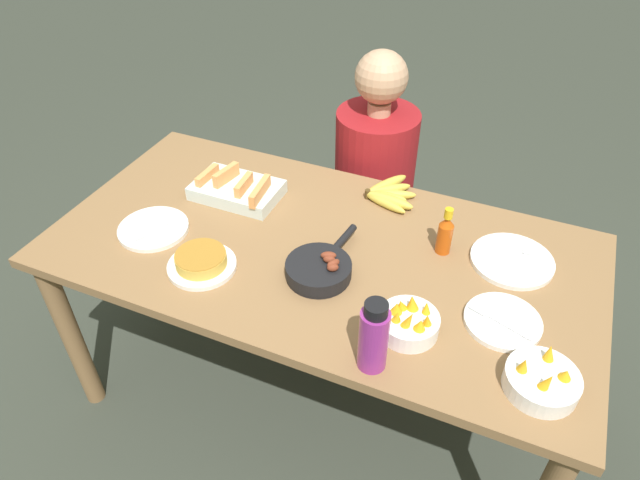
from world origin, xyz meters
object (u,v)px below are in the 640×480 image
(water_bottle, at_px, (374,337))
(person_figure, at_px, (372,204))
(frittata_plate_center, at_px, (201,262))
(banana_bunch, at_px, (387,194))
(skillet, at_px, (320,269))
(hot_sauce_bottle, at_px, (445,233))
(empty_plate_far_left, at_px, (512,260))
(fruit_bowl_citrus, at_px, (542,380))
(fruit_bowl_mango, at_px, (409,322))
(empty_plate_far_right, at_px, (503,321))
(melon_tray, at_px, (237,189))
(empty_plate_near_front, at_px, (153,229))

(water_bottle, bearing_deg, person_figure, 108.36)
(frittata_plate_center, bearing_deg, banana_bunch, 54.68)
(skillet, xyz_separation_m, hot_sauce_bottle, (0.32, 0.26, 0.05))
(empty_plate_far_left, xyz_separation_m, water_bottle, (-0.28, -0.55, 0.10))
(fruit_bowl_citrus, height_order, water_bottle, water_bottle)
(skillet, height_order, fruit_bowl_mango, fruit_bowl_mango)
(banana_bunch, distance_m, empty_plate_far_left, 0.50)
(banana_bunch, height_order, hot_sauce_bottle, hot_sauce_bottle)
(skillet, bearing_deg, empty_plate_far_right, -80.54)
(empty_plate_far_left, height_order, fruit_bowl_citrus, fruit_bowl_citrus)
(melon_tray, xyz_separation_m, hot_sauce_bottle, (0.76, -0.00, 0.04))
(fruit_bowl_mango, distance_m, fruit_bowl_citrus, 0.36)
(banana_bunch, bearing_deg, melon_tray, -158.22)
(empty_plate_near_front, bearing_deg, person_figure, 58.00)
(empty_plate_near_front, relative_size, fruit_bowl_citrus, 1.27)
(melon_tray, bearing_deg, banana_bunch, 21.78)
(fruit_bowl_mango, bearing_deg, banana_bunch, 113.43)
(skillet, xyz_separation_m, empty_plate_near_front, (-0.60, -0.02, -0.02))
(empty_plate_far_right, distance_m, person_figure, 1.05)
(hot_sauce_bottle, bearing_deg, empty_plate_near_front, -162.86)
(empty_plate_far_right, xyz_separation_m, hot_sauce_bottle, (-0.23, 0.24, 0.07))
(melon_tray, bearing_deg, person_figure, 56.43)
(melon_tray, relative_size, person_figure, 0.26)
(water_bottle, xyz_separation_m, hot_sauce_bottle, (0.06, 0.52, -0.03))
(skillet, height_order, frittata_plate_center, skillet)
(empty_plate_near_front, relative_size, empty_plate_far_left, 0.91)
(frittata_plate_center, relative_size, water_bottle, 0.97)
(skillet, height_order, empty_plate_far_right, skillet)
(empty_plate_near_front, relative_size, hot_sauce_bottle, 1.40)
(empty_plate_far_right, height_order, hot_sauce_bottle, hot_sauce_bottle)
(empty_plate_far_right, height_order, person_figure, person_figure)
(empty_plate_far_left, distance_m, fruit_bowl_citrus, 0.48)
(empty_plate_near_front, relative_size, water_bottle, 1.06)
(frittata_plate_center, bearing_deg, hot_sauce_bottle, 29.40)
(frittata_plate_center, distance_m, person_figure, 1.00)
(fruit_bowl_mango, relative_size, water_bottle, 0.76)
(melon_tray, distance_m, hot_sauce_bottle, 0.76)
(banana_bunch, distance_m, empty_plate_far_right, 0.66)
(melon_tray, height_order, fruit_bowl_mango, fruit_bowl_mango)
(frittata_plate_center, height_order, water_bottle, water_bottle)
(frittata_plate_center, bearing_deg, empty_plate_near_front, 159.67)
(empty_plate_near_front, height_order, hot_sauce_bottle, hot_sauce_bottle)
(banana_bunch, bearing_deg, fruit_bowl_citrus, -45.90)
(skillet, xyz_separation_m, frittata_plate_center, (-0.35, -0.11, -0.00))
(frittata_plate_center, height_order, empty_plate_far_right, frittata_plate_center)
(water_bottle, height_order, person_figure, person_figure)
(frittata_plate_center, xyz_separation_m, empty_plate_near_front, (-0.25, 0.09, -0.02))
(empty_plate_far_left, bearing_deg, frittata_plate_center, -155.12)
(banana_bunch, distance_m, melon_tray, 0.54)
(frittata_plate_center, bearing_deg, skillet, 17.97)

